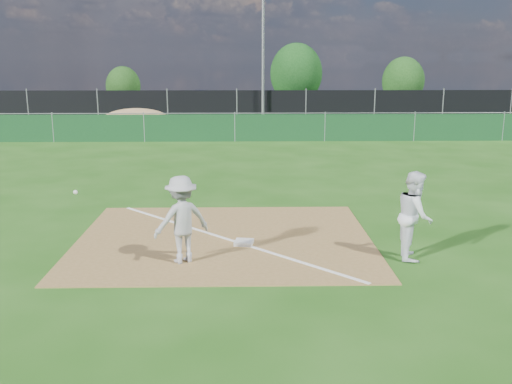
# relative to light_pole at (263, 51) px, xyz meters

# --- Properties ---
(ground) EXTENTS (90.00, 90.00, 0.00)m
(ground) POSITION_rel_light_pole_xyz_m (-1.50, -12.70, -4.00)
(ground) COLOR #1D4F11
(ground) RESTS_ON ground
(infield_dirt) EXTENTS (6.00, 5.00, 0.02)m
(infield_dirt) POSITION_rel_light_pole_xyz_m (-1.50, -21.70, -3.99)
(infield_dirt) COLOR olive
(infield_dirt) RESTS_ON ground
(foul_line) EXTENTS (5.01, 5.01, 0.01)m
(foul_line) POSITION_rel_light_pole_xyz_m (-1.50, -21.70, -3.98)
(foul_line) COLOR white
(foul_line) RESTS_ON infield_dirt
(green_fence) EXTENTS (44.00, 0.05, 1.20)m
(green_fence) POSITION_rel_light_pole_xyz_m (-1.50, -7.70, -3.40)
(green_fence) COLOR #103A1A
(green_fence) RESTS_ON ground
(dirt_mound) EXTENTS (3.38, 2.60, 1.17)m
(dirt_mound) POSITION_rel_light_pole_xyz_m (-6.50, -4.20, -3.42)
(dirt_mound) COLOR #A37E4E
(dirt_mound) RESTS_ON ground
(black_fence) EXTENTS (46.00, 0.04, 1.80)m
(black_fence) POSITION_rel_light_pole_xyz_m (-1.50, 0.30, -3.10)
(black_fence) COLOR black
(black_fence) RESTS_ON ground
(parking_lot) EXTENTS (46.00, 9.00, 0.01)m
(parking_lot) POSITION_rel_light_pole_xyz_m (-1.50, 5.30, -4.00)
(parking_lot) COLOR black
(parking_lot) RESTS_ON ground
(light_pole) EXTENTS (0.16, 0.16, 8.00)m
(light_pole) POSITION_rel_light_pole_xyz_m (0.00, 0.00, 0.00)
(light_pole) COLOR slate
(light_pole) RESTS_ON ground
(first_base) EXTENTS (0.41, 0.41, 0.07)m
(first_base) POSITION_rel_light_pole_xyz_m (-1.10, -22.08, -3.94)
(first_base) COLOR silver
(first_base) RESTS_ON infield_dirt
(play_at_first) EXTENTS (2.49, 1.00, 1.59)m
(play_at_first) POSITION_rel_light_pole_xyz_m (-2.22, -23.04, -3.18)
(play_at_first) COLOR #B7B7B9
(play_at_first) RESTS_ON infield_dirt
(runner) EXTENTS (0.75, 0.89, 1.65)m
(runner) POSITION_rel_light_pole_xyz_m (2.05, -22.87, -3.18)
(runner) COLOR white
(runner) RESTS_ON ground
(car_left) EXTENTS (4.24, 2.50, 1.36)m
(car_left) POSITION_rel_light_pole_xyz_m (-9.07, 3.91, -3.31)
(car_left) COLOR #B4B6BC
(car_left) RESTS_ON parking_lot
(car_mid) EXTENTS (5.03, 2.77, 1.57)m
(car_mid) POSITION_rel_light_pole_xyz_m (-3.67, 3.88, -3.20)
(car_mid) COLOR black
(car_mid) RESTS_ON parking_lot
(car_right) EXTENTS (4.38, 2.43, 1.20)m
(car_right) POSITION_rel_light_pole_xyz_m (3.47, 4.97, -3.39)
(car_right) COLOR black
(car_right) RESTS_ON parking_lot
(tree_left) EXTENTS (2.54, 2.54, 3.01)m
(tree_left) POSITION_rel_light_pole_xyz_m (-10.08, 10.38, -2.45)
(tree_left) COLOR #382316
(tree_left) RESTS_ON ground
(tree_mid) EXTENTS (3.99, 3.99, 4.74)m
(tree_mid) POSITION_rel_light_pole_xyz_m (2.94, 11.62, -1.56)
(tree_mid) COLOR #382316
(tree_mid) RESTS_ON ground
(tree_right) EXTENTS (3.12, 3.12, 3.70)m
(tree_right) POSITION_rel_light_pole_xyz_m (10.88, 10.36, -2.10)
(tree_right) COLOR #382316
(tree_right) RESTS_ON ground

